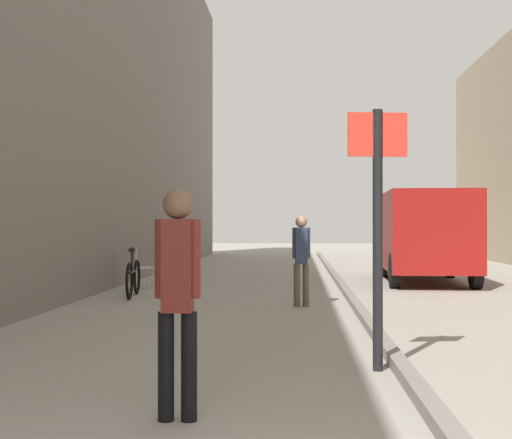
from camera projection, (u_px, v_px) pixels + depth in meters
ground_plane at (270, 295)px, 14.72m from camera, size 80.00×80.00×0.00m
building_facade_left at (51, 20)px, 15.03m from camera, size 2.08×40.00×11.55m
kerb_strip at (347, 292)px, 14.63m from camera, size 0.16×40.00×0.12m
pedestrian_main_foreground at (301, 254)px, 12.61m from camera, size 0.32×0.21×1.61m
pedestrian_mid_block at (178, 287)px, 5.27m from camera, size 0.34×0.22×1.72m
delivery_van at (425, 234)px, 17.72m from camera, size 2.20×5.05×2.25m
street_sign_post at (378, 215)px, 7.07m from camera, size 0.60×0.11×2.60m
bicycle_leaning at (133, 278)px, 14.25m from camera, size 0.21×1.77×0.98m
cafe_chair_near_window at (186, 262)px, 17.16m from camera, size 0.50×0.50×0.94m
cafe_chair_by_doorway at (138, 265)px, 16.09m from camera, size 0.60×0.60×0.94m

